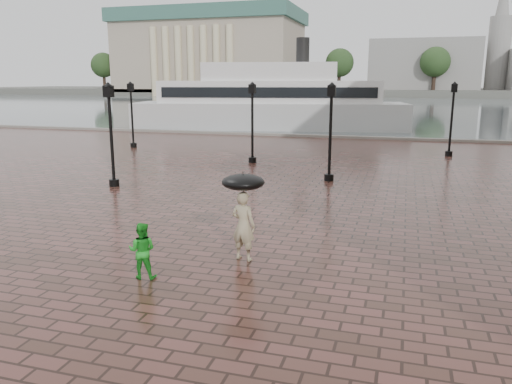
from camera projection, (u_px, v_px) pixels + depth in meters
The scene contains 11 objects.
ground at pixel (103, 290), 11.25m from camera, with size 300.00×300.00×0.00m, color #382119.
harbour_water at pixel (373, 105), 97.24m from camera, with size 240.00×240.00×0.00m, color #475257.
quay_edge at pixel (325, 137), 41.16m from camera, with size 80.00×0.60×0.30m, color slate.
far_shore at pixel (388, 92), 160.59m from camera, with size 300.00×60.00×2.00m, color #4C4C47.
museum at pixel (210, 50), 158.77m from camera, with size 57.00×32.50×26.00m.
far_trees at pixel (386, 63), 138.18m from camera, with size 188.00×8.00×13.50m.
street_lamps at pixel (257, 123), 27.64m from camera, with size 21.44×14.44×4.40m.
adult_pedestrian at pixel (243, 226), 12.95m from camera, with size 0.67×0.44×1.84m, color tan.
child_pedestrian at pixel (142, 250), 11.79m from camera, with size 0.66×0.52×1.36m, color green.
ferry_near at pixel (270, 102), 48.26m from camera, with size 26.70×11.25×8.52m.
umbrella at pixel (243, 182), 12.70m from camera, with size 1.10×1.10×1.18m.
Camera 1 is at (6.32, -9.06, 4.61)m, focal length 35.00 mm.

